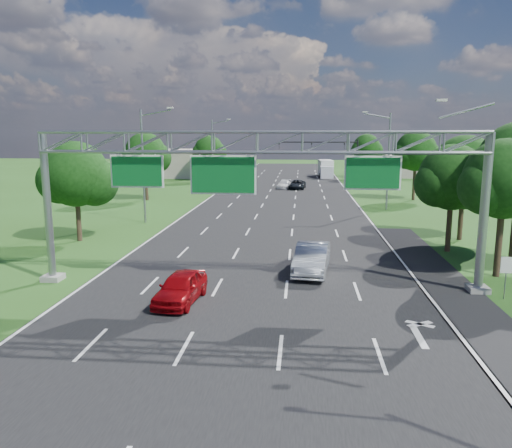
# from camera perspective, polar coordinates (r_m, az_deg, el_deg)

# --- Properties ---
(ground) EXTENTS (220.00, 220.00, 0.00)m
(ground) POSITION_cam_1_polar(r_m,az_deg,el_deg) (44.01, 1.88, -0.06)
(ground) COLOR #234715
(ground) RESTS_ON ground
(road) EXTENTS (18.00, 180.00, 0.02)m
(road) POSITION_cam_1_polar(r_m,az_deg,el_deg) (44.01, 1.88, -0.06)
(road) COLOR black
(road) RESTS_ON ground
(road_flare) EXTENTS (3.00, 30.00, 0.02)m
(road_flare) POSITION_cam_1_polar(r_m,az_deg,el_deg) (29.39, 20.34, -6.00)
(road_flare) COLOR black
(road_flare) RESTS_ON ground
(sign_gantry) EXTENTS (23.50, 1.00, 9.56)m
(sign_gantry) POSITION_cam_1_polar(r_m,az_deg,el_deg) (25.33, 0.34, 7.96)
(sign_gantry) COLOR gray
(sign_gantry) RESTS_ON ground
(regulatory_sign) EXTENTS (0.60, 0.08, 2.10)m
(regulatory_sign) POSITION_cam_1_polar(r_m,az_deg,el_deg) (26.94, 26.73, -4.61)
(regulatory_sign) COLOR gray
(regulatory_sign) RESTS_ON ground
(traffic_signal) EXTENTS (12.21, 0.24, 7.00)m
(traffic_signal) POSITION_cam_1_polar(r_m,az_deg,el_deg) (78.43, 8.93, 8.18)
(traffic_signal) COLOR black
(traffic_signal) RESTS_ON ground
(streetlight_l_near) EXTENTS (2.97, 0.22, 10.16)m
(streetlight_l_near) POSITION_cam_1_polar(r_m,az_deg,el_deg) (45.42, -12.58, 7.11)
(streetlight_l_near) COLOR gray
(streetlight_l_near) RESTS_ON ground
(streetlight_l_far) EXTENTS (2.97, 0.22, 10.16)m
(streetlight_l_far) POSITION_cam_1_polar(r_m,az_deg,el_deg) (79.46, -4.86, 8.59)
(streetlight_l_far) COLOR gray
(streetlight_l_far) RESTS_ON ground
(streetlight_r_mid) EXTENTS (2.97, 0.22, 10.16)m
(streetlight_r_mid) POSITION_cam_1_polar(r_m,az_deg,el_deg) (54.00, 14.71, 7.49)
(streetlight_r_mid) COLOR gray
(streetlight_r_mid) RESTS_ON ground
(tree_cluster_right) EXTENTS (9.91, 14.60, 8.68)m
(tree_cluster_right) POSITION_cam_1_polar(r_m,az_deg,el_deg) (34.77, 26.03, 4.96)
(tree_cluster_right) COLOR #2D2116
(tree_cluster_right) RESTS_ON ground
(tree_verge_la) EXTENTS (5.76, 4.80, 7.40)m
(tree_verge_la) POSITION_cam_1_polar(r_m,az_deg,el_deg) (39.01, -19.77, 5.05)
(tree_verge_la) COLOR #2D2116
(tree_verge_la) RESTS_ON ground
(tree_verge_lb) EXTENTS (5.76, 4.80, 8.06)m
(tree_verge_lb) POSITION_cam_1_polar(r_m,az_deg,el_deg) (61.14, -12.45, 7.73)
(tree_verge_lb) COLOR #2D2116
(tree_verge_lb) RESTS_ON ground
(tree_verge_lc) EXTENTS (5.76, 4.80, 7.62)m
(tree_verge_lc) POSITION_cam_1_polar(r_m,az_deg,el_deg) (84.72, -5.35, 8.28)
(tree_verge_lc) COLOR #2D2116
(tree_verge_lc) RESTS_ON ground
(tree_verge_rd) EXTENTS (5.76, 4.80, 8.28)m
(tree_verge_rd) POSITION_cam_1_polar(r_m,az_deg,el_deg) (62.79, 17.86, 7.74)
(tree_verge_rd) COLOR #2D2116
(tree_verge_rd) RESTS_ON ground
(tree_verge_re) EXTENTS (5.76, 4.80, 7.84)m
(tree_verge_re) POSITION_cam_1_polar(r_m,az_deg,el_deg) (92.03, 12.55, 8.38)
(tree_verge_re) COLOR #2D2116
(tree_verge_re) RESTS_ON ground
(building_left) EXTENTS (14.00, 10.00, 5.00)m
(building_left) POSITION_cam_1_polar(r_m,az_deg,el_deg) (94.60, -9.90, 6.88)
(building_left) COLOR gray
(building_left) RESTS_ON ground
(building_right) EXTENTS (12.00, 9.00, 4.00)m
(building_right) POSITION_cam_1_polar(r_m,az_deg,el_deg) (97.81, 18.00, 6.35)
(building_right) COLOR gray
(building_right) RESTS_ON ground
(red_coupe) EXTENTS (2.14, 4.42, 1.46)m
(red_coupe) POSITION_cam_1_polar(r_m,az_deg,el_deg) (24.11, -8.61, -7.19)
(red_coupe) COLOR #8F060B
(red_coupe) RESTS_ON ground
(silver_sedan) EXTENTS (2.38, 5.32, 1.70)m
(silver_sedan) POSITION_cam_1_polar(r_m,az_deg,el_deg) (28.95, 6.40, -3.91)
(silver_sedan) COLOR #A7ADB3
(silver_sedan) RESTS_ON ground
(car_queue_a) EXTENTS (2.20, 4.26, 1.18)m
(car_queue_a) POSITION_cam_1_polar(r_m,az_deg,el_deg) (73.03, 3.23, 4.54)
(car_queue_a) COLOR white
(car_queue_a) RESTS_ON ground
(car_queue_b) EXTENTS (2.56, 4.81, 1.29)m
(car_queue_b) POSITION_cam_1_polar(r_m,az_deg,el_deg) (72.49, 4.75, 4.52)
(car_queue_b) COLOR black
(car_queue_b) RESTS_ON ground
(car_queue_c) EXTENTS (1.72, 3.99, 1.34)m
(car_queue_c) POSITION_cam_1_polar(r_m,az_deg,el_deg) (81.52, -1.80, 5.21)
(car_queue_c) COLOR black
(car_queue_c) RESTS_ON ground
(box_truck) EXTENTS (2.72, 8.20, 3.06)m
(box_truck) POSITION_cam_1_polar(r_m,az_deg,el_deg) (93.26, 7.98, 6.25)
(box_truck) COLOR silver
(box_truck) RESTS_ON ground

